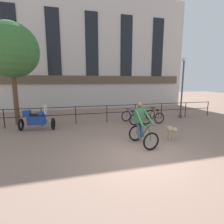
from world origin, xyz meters
name	(u,v)px	position (x,y,z in m)	size (l,w,h in m)	color
ground_plane	(143,157)	(0.00, 0.00, 0.00)	(60.00, 60.00, 0.00)	#8E7060
canal_railing	(107,111)	(0.00, 5.20, 0.71)	(15.05, 0.05, 1.05)	black
building_facade	(91,53)	(0.00, 10.99, 4.94)	(18.00, 0.72, 9.93)	beige
cyclist_with_bike	(141,126)	(0.44, 1.15, 0.76)	(0.82, 1.24, 1.70)	black
dog	(171,130)	(1.87, 1.23, 0.46)	(0.25, 0.91, 0.65)	tan
parked_motorcycle	(37,119)	(-3.90, 4.41, 0.56)	(1.78, 0.86, 1.35)	black
parked_bicycle_near_lamp	(130,117)	(1.28, 4.54, 0.36)	(0.79, 1.18, 0.86)	black
parked_bicycle_mid_left	(143,117)	(2.09, 4.54, 0.36)	(0.70, 1.14, 0.86)	black
parked_bicycle_mid_right	(155,116)	(2.90, 4.54, 0.36)	(0.71, 1.14, 0.86)	black
street_lamp	(182,84)	(5.21, 5.16, 2.27)	(0.28, 0.28, 4.03)	#424247
tree_canalside_left	(11,51)	(-5.19, 6.07, 4.15)	(2.99, 2.99, 5.66)	brown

